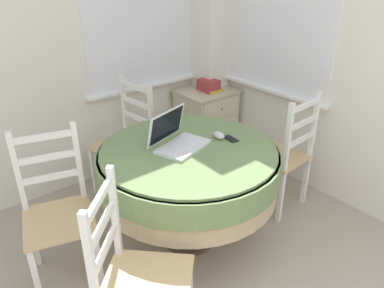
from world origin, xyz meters
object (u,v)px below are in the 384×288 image
(dining_chair_near_back_window, at_px, (126,143))
(book_on_cabinet, at_px, (211,90))
(cell_phone, at_px, (231,139))
(storage_box, at_px, (209,85))
(computer_mouse, at_px, (219,135))
(dining_chair_left_flank, at_px, (58,213))
(dining_chair_near_right_window, at_px, (282,155))
(corner_cabinet, at_px, (206,122))
(round_dining_table, at_px, (189,168))
(dining_chair_camera_near, at_px, (137,279))
(laptop, at_px, (177,139))

(dining_chair_near_back_window, bearing_deg, book_on_cabinet, 4.41)
(cell_phone, relative_size, storage_box, 0.60)
(computer_mouse, relative_size, cell_phone, 0.81)
(cell_phone, distance_m, storage_box, 1.24)
(cell_phone, distance_m, dining_chair_left_flank, 1.19)
(dining_chair_left_flank, height_order, storage_box, dining_chair_left_flank)
(cell_phone, bearing_deg, dining_chair_left_flank, 163.15)
(cell_phone, relative_size, book_on_cabinet, 0.61)
(dining_chair_near_right_window, distance_m, storage_box, 1.11)
(corner_cabinet, relative_size, storage_box, 3.54)
(round_dining_table, xyz_separation_m, dining_chair_near_back_window, (0.01, 0.85, -0.14))
(dining_chair_near_back_window, xyz_separation_m, book_on_cabinet, (1.01, 0.08, 0.23))
(dining_chair_near_back_window, height_order, dining_chair_camera_near, same)
(round_dining_table, distance_m, computer_mouse, 0.30)
(dining_chair_near_right_window, distance_m, book_on_cabinet, 1.08)
(dining_chair_near_back_window, distance_m, corner_cabinet, 1.00)
(laptop, distance_m, dining_chair_left_flank, 0.86)
(computer_mouse, distance_m, storage_box, 1.22)
(dining_chair_camera_near, xyz_separation_m, dining_chair_left_flank, (-0.10, 0.74, 0.00))
(computer_mouse, height_order, storage_box, computer_mouse)
(cell_phone, height_order, dining_chair_camera_near, dining_chair_camera_near)
(round_dining_table, xyz_separation_m, cell_phone, (0.31, -0.07, 0.15))
(dining_chair_near_back_window, relative_size, storage_box, 5.09)
(round_dining_table, height_order, computer_mouse, computer_mouse)
(dining_chair_camera_near, height_order, book_on_cabinet, dining_chair_camera_near)
(laptop, bearing_deg, cell_phone, -23.89)
(computer_mouse, xyz_separation_m, dining_chair_near_back_window, (-0.24, 0.86, -0.31))
(laptop, relative_size, corner_cabinet, 0.61)
(laptop, bearing_deg, book_on_cabinet, 38.80)
(dining_chair_near_back_window, xyz_separation_m, storage_box, (1.00, 0.10, 0.27))
(dining_chair_near_back_window, bearing_deg, laptop, -93.08)
(round_dining_table, xyz_separation_m, laptop, (-0.03, 0.08, 0.19))
(computer_mouse, xyz_separation_m, cell_phone, (0.05, -0.06, -0.02))
(laptop, bearing_deg, computer_mouse, -17.49)
(corner_cabinet, height_order, book_on_cabinet, book_on_cabinet)
(computer_mouse, distance_m, book_on_cabinet, 1.21)
(dining_chair_camera_near, bearing_deg, computer_mouse, 26.14)
(round_dining_table, bearing_deg, laptop, 112.23)
(laptop, height_order, dining_chair_left_flank, laptop)
(computer_mouse, distance_m, dining_chair_near_back_window, 0.94)
(laptop, relative_size, computer_mouse, 4.42)
(laptop, bearing_deg, corner_cabinet, 40.84)
(dining_chair_camera_near, bearing_deg, dining_chair_near_back_window, 61.82)
(dining_chair_left_flank, height_order, corner_cabinet, dining_chair_left_flank)
(dining_chair_camera_near, bearing_deg, round_dining_table, 34.34)
(dining_chair_near_back_window, xyz_separation_m, dining_chair_camera_near, (-0.71, -1.32, 0.00))
(cell_phone, xyz_separation_m, dining_chair_near_right_window, (0.54, -0.04, -0.29))
(cell_phone, bearing_deg, computer_mouse, 131.72)
(cell_phone, xyz_separation_m, dining_chair_near_back_window, (-0.30, 0.92, -0.29))
(laptop, xyz_separation_m, dining_chair_left_flank, (-0.77, 0.18, -0.33))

